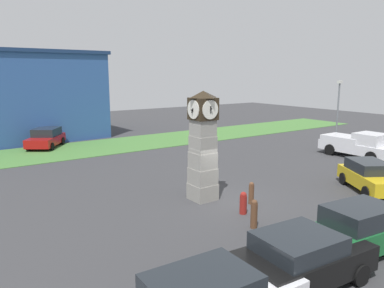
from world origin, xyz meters
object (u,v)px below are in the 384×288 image
(street_lamp_far_side, at_px, (338,105))
(pickup_truck, at_px, (358,145))
(car_silver_hatch, at_px, (370,176))
(car_by_building, at_px, (364,228))
(bollard_mid_row, at_px, (243,203))
(bollard_far_row, at_px, (254,214))
(clock_tower, at_px, (203,147))
(car_near_tower, at_px, (303,257))
(bollard_near_tower, at_px, (251,193))
(car_far_lot, at_px, (46,138))

(street_lamp_far_side, bearing_deg, pickup_truck, -133.81)
(car_silver_hatch, bearing_deg, car_by_building, -151.31)
(bollard_mid_row, height_order, pickup_truck, pickup_truck)
(bollard_far_row, distance_m, street_lamp_far_side, 22.32)
(clock_tower, distance_m, street_lamp_far_side, 20.39)
(car_by_building, bearing_deg, bollard_far_row, 115.00)
(car_near_tower, xyz_separation_m, car_silver_hatch, (9.76, 3.67, -0.02))
(pickup_truck, xyz_separation_m, street_lamp_far_side, (4.95, 5.16, 2.19))
(clock_tower, xyz_separation_m, street_lamp_far_side, (19.44, 6.14, 0.57))
(bollard_near_tower, xyz_separation_m, car_near_tower, (-3.41, -5.68, 0.26))
(car_near_tower, distance_m, street_lamp_far_side, 25.45)
(car_silver_hatch, height_order, street_lamp_far_side, street_lamp_far_side)
(car_far_lot, bearing_deg, pickup_truck, -43.37)
(clock_tower, distance_m, car_silver_hatch, 8.87)
(car_far_lot, height_order, pickup_truck, pickup_truck)
(car_silver_hatch, bearing_deg, bollard_far_row, -179.58)
(car_near_tower, xyz_separation_m, car_far_lot, (-0.97, 24.88, 0.00))
(car_near_tower, xyz_separation_m, car_by_building, (3.22, 0.09, 0.04))
(bollard_mid_row, bearing_deg, bollard_far_row, -116.56)
(bollard_mid_row, relative_size, pickup_truck, 0.19)
(bollard_near_tower, bearing_deg, car_by_building, -91.92)
(clock_tower, relative_size, car_near_tower, 1.25)
(car_by_building, relative_size, car_far_lot, 0.99)
(bollard_near_tower, relative_size, car_far_lot, 0.24)
(street_lamp_far_side, bearing_deg, car_silver_hatch, -139.48)
(bollard_mid_row, distance_m, car_by_building, 4.97)
(car_silver_hatch, bearing_deg, car_far_lot, 116.82)
(car_by_building, distance_m, car_silver_hatch, 7.45)
(bollard_far_row, xyz_separation_m, car_silver_hatch, (8.18, 0.06, 0.19))
(bollard_far_row, distance_m, car_far_lot, 21.43)
(bollard_far_row, relative_size, car_silver_hatch, 0.27)
(car_far_lot, relative_size, street_lamp_far_side, 0.83)
(car_silver_hatch, bearing_deg, bollard_near_tower, 162.47)
(bollard_far_row, bearing_deg, car_far_lot, 96.84)
(bollard_mid_row, bearing_deg, bollard_near_tower, 31.87)
(bollard_far_row, xyz_separation_m, car_by_building, (1.64, -3.52, 0.25))
(clock_tower, bearing_deg, street_lamp_far_side, 17.52)
(bollard_near_tower, height_order, bollard_far_row, bollard_far_row)
(bollard_far_row, relative_size, pickup_truck, 0.22)
(bollard_near_tower, bearing_deg, pickup_truck, 12.01)
(car_far_lot, bearing_deg, street_lamp_far_side, -26.78)
(car_silver_hatch, bearing_deg, street_lamp_far_side, 40.52)
(bollard_mid_row, xyz_separation_m, car_silver_hatch, (7.50, -1.29, 0.27))
(bollard_near_tower, relative_size, car_near_tower, 0.25)
(car_by_building, bearing_deg, car_near_tower, -178.33)
(clock_tower, xyz_separation_m, bollard_far_row, (-0.36, -3.86, -1.97))
(bollard_near_tower, xyz_separation_m, bollard_mid_row, (-1.15, -0.72, -0.03))
(bollard_mid_row, distance_m, car_silver_hatch, 7.62)
(bollard_mid_row, bearing_deg, car_near_tower, -114.45)
(car_by_building, xyz_separation_m, car_far_lot, (-4.19, 24.79, -0.04))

